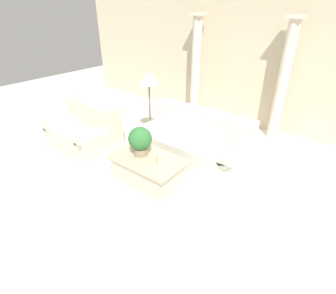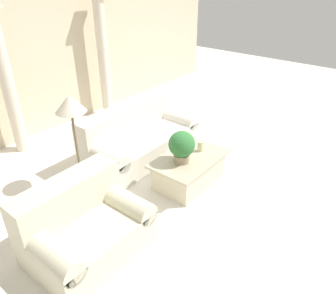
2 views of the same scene
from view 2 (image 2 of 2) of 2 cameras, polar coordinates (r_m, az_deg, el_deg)
ground_plane at (r=5.31m, az=0.27°, el=-4.64°), size 16.00×16.00×0.00m
wall_back at (r=6.78m, az=-20.46°, el=15.98°), size 10.00×0.06×3.20m
sofa_long at (r=5.69m, az=-5.18°, el=1.68°), size 2.04×0.97×0.87m
loveseat at (r=3.98m, az=-14.46°, el=-13.11°), size 1.32×0.97×0.87m
coffee_table at (r=5.00m, az=3.70°, el=-3.95°), size 1.18×0.74×0.45m
potted_plant at (r=4.64m, az=2.41°, el=0.23°), size 0.38×0.38×0.48m
pillar_candle at (r=5.02m, az=5.65°, el=0.14°), size 0.09×0.09×0.16m
floor_lamp at (r=4.66m, az=-16.59°, el=6.43°), size 0.42×0.42×1.44m
column_left at (r=6.09m, az=-26.22°, el=9.97°), size 0.31×0.31×2.45m
column_right at (r=7.17m, az=-11.24°, el=14.98°), size 0.31×0.31×2.45m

